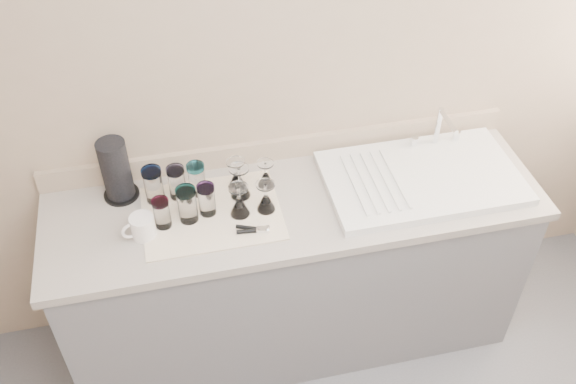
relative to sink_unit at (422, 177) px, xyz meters
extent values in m
cube|color=tan|center=(-0.55, 0.30, 0.33)|extent=(3.50, 0.04, 2.50)
cube|color=slate|center=(-0.55, 0.00, -0.49)|extent=(2.00, 0.60, 0.86)
cube|color=gray|center=(-0.55, 0.00, -0.04)|extent=(2.06, 0.62, 0.04)
cube|color=white|center=(0.00, 0.00, 0.00)|extent=(0.82, 0.50, 0.03)
cylinder|color=silver|center=(0.14, 0.20, 0.11)|extent=(0.02, 0.02, 0.18)
cylinder|color=silver|center=(0.14, 0.12, 0.19)|extent=(0.02, 0.16, 0.02)
cylinder|color=silver|center=(0.04, 0.20, 0.04)|extent=(0.03, 0.03, 0.04)
cylinder|color=silver|center=(0.24, 0.20, 0.04)|extent=(0.03, 0.03, 0.04)
cube|color=white|center=(-0.90, -0.01, -0.02)|extent=(0.55, 0.42, 0.01)
cylinder|color=white|center=(-1.11, 0.12, 0.06)|extent=(0.08, 0.08, 0.14)
cylinder|color=blue|center=(-1.11, 0.12, 0.14)|extent=(0.08, 0.08, 0.02)
cylinder|color=white|center=(-1.02, 0.12, 0.05)|extent=(0.07, 0.07, 0.13)
cylinder|color=#958BD4|center=(-1.02, 0.12, 0.13)|extent=(0.07, 0.07, 0.02)
cylinder|color=white|center=(-0.94, 0.13, 0.05)|extent=(0.07, 0.07, 0.13)
cylinder|color=#259FB5|center=(-0.94, 0.13, 0.13)|extent=(0.07, 0.07, 0.02)
cylinder|color=white|center=(-1.09, -0.04, 0.05)|extent=(0.06, 0.06, 0.12)
cylinder|color=#CB235D|center=(-1.09, -0.04, 0.11)|extent=(0.07, 0.07, 0.02)
cylinder|color=white|center=(-0.99, -0.02, 0.06)|extent=(0.07, 0.07, 0.14)
cylinder|color=#0F7F85|center=(-0.99, -0.02, 0.14)|extent=(0.08, 0.08, 0.02)
cylinder|color=white|center=(-0.91, 0.00, 0.05)|extent=(0.07, 0.07, 0.12)
cylinder|color=#6C35A2|center=(-0.91, 0.00, 0.12)|extent=(0.07, 0.07, 0.02)
cone|color=white|center=(-0.77, 0.12, 0.03)|extent=(0.08, 0.08, 0.07)
cylinder|color=white|center=(-0.77, 0.12, 0.09)|extent=(0.01, 0.01, 0.06)
cylinder|color=white|center=(-0.77, 0.12, 0.12)|extent=(0.08, 0.08, 0.01)
cone|color=white|center=(-0.65, 0.11, 0.02)|extent=(0.07, 0.07, 0.06)
cylinder|color=white|center=(-0.65, 0.11, 0.08)|extent=(0.01, 0.01, 0.05)
cylinder|color=white|center=(-0.65, 0.11, 0.11)|extent=(0.07, 0.07, 0.01)
cone|color=white|center=(-0.79, -0.04, 0.03)|extent=(0.08, 0.08, 0.07)
cylinder|color=white|center=(-0.79, -0.04, 0.09)|extent=(0.01, 0.01, 0.06)
cylinder|color=white|center=(-0.79, -0.04, 0.13)|extent=(0.08, 0.08, 0.01)
cone|color=white|center=(-0.68, -0.03, 0.02)|extent=(0.08, 0.08, 0.07)
cylinder|color=white|center=(-0.68, -0.03, 0.09)|extent=(0.01, 0.01, 0.06)
cylinder|color=white|center=(-0.68, -0.03, 0.12)|extent=(0.08, 0.08, 0.01)
cone|color=white|center=(-0.77, 0.07, 0.03)|extent=(0.08, 0.08, 0.08)
cylinder|color=white|center=(-0.77, 0.07, 0.10)|extent=(0.01, 0.01, 0.06)
cylinder|color=white|center=(-0.77, 0.07, 0.13)|extent=(0.08, 0.08, 0.01)
cube|color=silver|center=(-0.72, -0.15, 0.00)|extent=(0.05, 0.04, 0.02)
cylinder|color=black|center=(-0.77, -0.15, 0.00)|extent=(0.10, 0.03, 0.02)
cylinder|color=black|center=(-0.77, -0.13, 0.00)|extent=(0.10, 0.05, 0.02)
cylinder|color=white|center=(-1.17, -0.07, 0.03)|extent=(0.12, 0.12, 0.10)
torus|color=white|center=(-1.22, -0.08, 0.03)|extent=(0.07, 0.03, 0.07)
cylinder|color=black|center=(-1.25, 0.19, -0.01)|extent=(0.15, 0.15, 0.01)
cylinder|color=black|center=(-1.25, 0.19, 0.12)|extent=(0.12, 0.12, 0.26)
camera|label=1|loc=(-1.00, -1.87, 1.79)|focal=40.00mm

